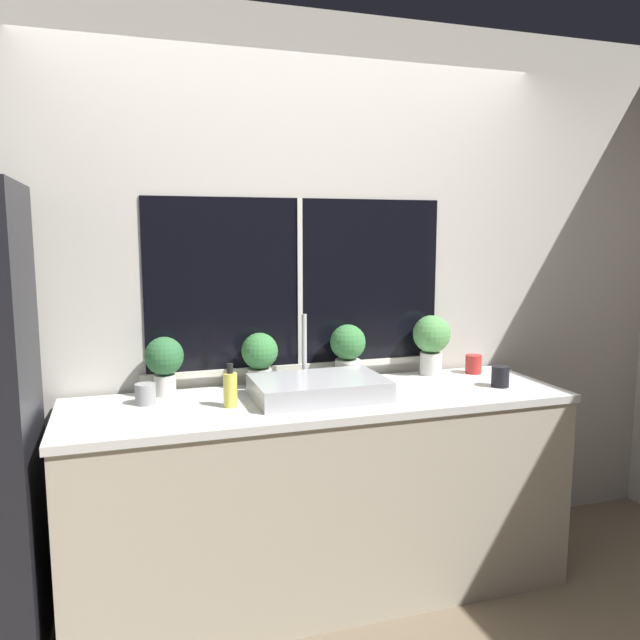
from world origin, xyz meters
TOP-DOWN VIEW (x-y plane):
  - ground_plane at (0.00, 0.00)m, footprint 14.00×14.00m
  - wall_back at (0.00, 0.71)m, footprint 8.00×0.09m
  - wall_right at (2.18, 1.50)m, footprint 0.06×7.00m
  - counter at (0.00, 0.32)m, footprint 2.27×0.66m
  - sink at (-0.02, 0.32)m, footprint 0.58×0.43m
  - potted_plant_far_left at (-0.67, 0.57)m, footprint 0.17×0.17m
  - potted_plant_center_left at (-0.23, 0.57)m, footprint 0.17×0.17m
  - potted_plant_center_right at (0.22, 0.57)m, footprint 0.18×0.18m
  - potted_plant_far_right at (0.68, 0.57)m, footprint 0.19×0.19m
  - soap_bottle at (-0.42, 0.29)m, footprint 0.06×0.06m
  - mug_black at (0.87, 0.24)m, footprint 0.08×0.08m
  - mug_red at (0.90, 0.52)m, footprint 0.08×0.08m
  - mug_grey at (-0.76, 0.44)m, footprint 0.09×0.09m

SIDE VIEW (x-z plane):
  - ground_plane at x=0.00m, z-range 0.00..0.00m
  - counter at x=0.00m, z-range 0.00..0.93m
  - mug_grey at x=-0.76m, z-range 0.93..1.02m
  - sink at x=-0.02m, z-range 0.80..1.15m
  - mug_red at x=0.90m, z-range 0.93..1.02m
  - mug_black at x=0.87m, z-range 0.93..1.03m
  - soap_bottle at x=-0.42m, z-range 0.91..1.10m
  - potted_plant_center_left at x=-0.23m, z-range 0.95..1.21m
  - potted_plant_center_right at x=0.22m, z-range 0.95..1.23m
  - potted_plant_far_left at x=-0.67m, z-range 0.96..1.22m
  - potted_plant_far_right at x=0.68m, z-range 0.96..1.27m
  - wall_right at x=2.18m, z-range 0.00..2.70m
  - wall_back at x=0.00m, z-range 0.00..2.70m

